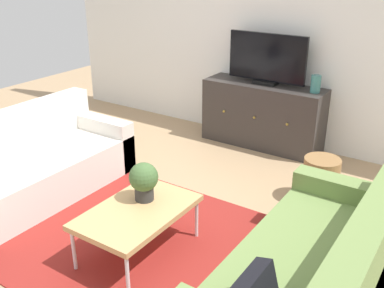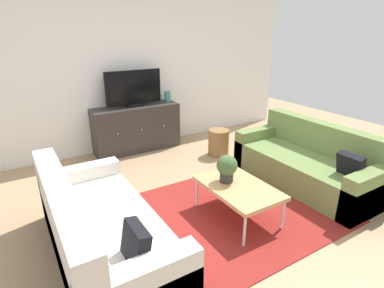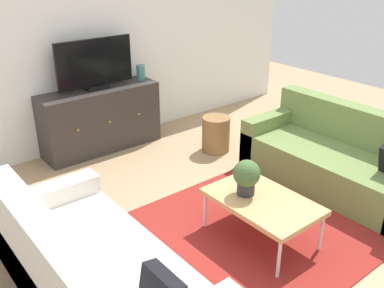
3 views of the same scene
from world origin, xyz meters
name	(u,v)px [view 3 (image 3 of 3)]	position (x,y,z in m)	size (l,w,h in m)	color
ground_plane	(233,228)	(0.00, 0.00, 0.00)	(10.00, 10.00, 0.00)	tan
wall_back	(89,35)	(0.00, 2.55, 1.35)	(6.40, 0.12, 2.70)	white
area_rug	(245,235)	(0.00, -0.15, 0.01)	(2.50, 1.90, 0.01)	maroon
couch_left_side	(91,281)	(-1.44, -0.10, 0.27)	(0.86, 1.94, 0.80)	silver
couch_right_side	(341,160)	(1.44, -0.10, 0.27)	(0.86, 1.94, 0.80)	olive
coffee_table	(262,202)	(0.07, -0.26, 0.37)	(0.60, 0.93, 0.40)	tan
potted_plant	(247,176)	(0.02, -0.11, 0.57)	(0.23, 0.23, 0.31)	#2D2D2D
tv_console	(101,119)	(-0.09, 2.27, 0.39)	(1.46, 0.47, 0.77)	#332D2B
flat_screen_tv	(95,64)	(-0.09, 2.29, 1.06)	(0.95, 0.16, 0.59)	black
glass_vase	(141,73)	(0.52, 2.27, 0.87)	(0.11, 0.11, 0.19)	teal
wicker_basket	(216,134)	(0.97, 1.33, 0.22)	(0.34, 0.34, 0.43)	olive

